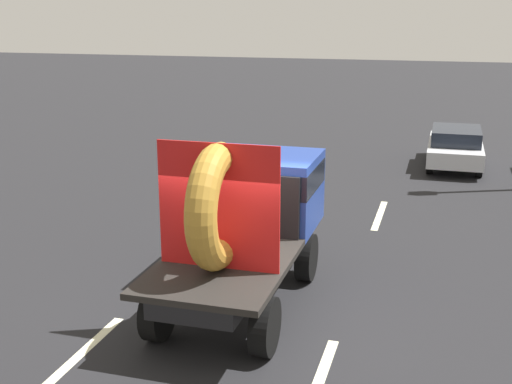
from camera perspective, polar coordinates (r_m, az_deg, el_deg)
name	(u,v)px	position (r m, az deg, el deg)	size (l,w,h in m)	color
ground_plane	(243,314)	(11.16, -1.16, -10.56)	(120.00, 120.00, 0.00)	black
flatbed_truck	(249,210)	(11.42, -0.57, -1.59)	(2.02, 4.66, 3.05)	black
distant_sedan	(455,146)	(22.19, 16.91, 3.84)	(1.67, 3.89, 1.27)	black
lane_dash_left_near	(80,355)	(10.30, -15.06, -13.49)	(2.47, 0.16, 0.01)	beige
lane_dash_left_far	(239,208)	(16.88, -1.44, -1.39)	(2.38, 0.16, 0.01)	beige
lane_dash_right_near	(318,383)	(9.35, 5.43, -16.16)	(2.45, 0.16, 0.01)	beige
lane_dash_right_far	(380,215)	(16.58, 10.67, -1.98)	(2.47, 0.16, 0.01)	beige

